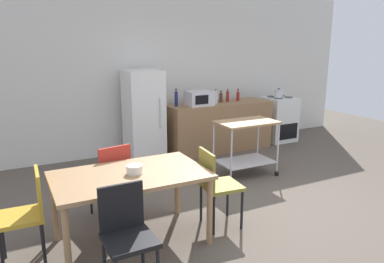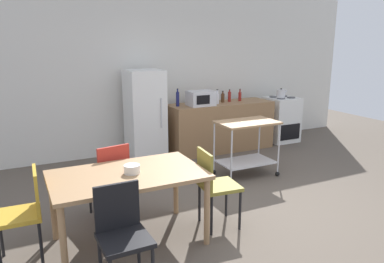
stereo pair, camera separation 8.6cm
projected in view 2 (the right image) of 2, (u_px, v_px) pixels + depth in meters
The scene contains 19 objects.
ground_plane at pixel (264, 214), 4.46m from camera, with size 12.00×12.00×0.00m, color brown.
back_wall at pixel (163, 72), 6.90m from camera, with size 8.40×0.12×2.90m, color silver.
kitchen_counter at pixel (220, 126), 7.00m from camera, with size 2.00×0.64×0.90m, color olive.
dining_table at pixel (128, 181), 3.70m from camera, with size 1.50×0.90×0.75m.
chair_mustard at pixel (25, 210), 3.41m from camera, with size 0.41×0.41×0.89m.
chair_black at pixel (122, 231), 3.03m from camera, with size 0.41×0.41×0.89m.
chair_red at pixel (110, 175), 4.29m from camera, with size 0.47×0.47×0.89m.
chair_olive at pixel (214, 183), 4.06m from camera, with size 0.43×0.43×0.89m.
stove_oven at pixel (281, 119), 7.64m from camera, with size 0.60×0.61×0.92m.
refrigerator at pixel (145, 115), 6.39m from camera, with size 0.60×0.63×1.55m.
kitchen_cart at pixel (247, 139), 5.62m from camera, with size 0.91×0.57×0.85m.
bottle_wine at pixel (178, 99), 6.51m from camera, with size 0.06×0.06×0.31m.
microwave at pixel (201, 98), 6.58m from camera, with size 0.46×0.35×0.26m.
bottle_hot_sauce at pixel (217, 98), 6.76m from camera, with size 0.07×0.07×0.27m.
bottle_soda at pixel (223, 98), 6.94m from camera, with size 0.07×0.07×0.21m.
bottle_sesame_oil at pixel (229, 96), 7.02m from camera, with size 0.06×0.06×0.23m.
bottle_soy_sauce at pixel (240, 96), 7.09m from camera, with size 0.06×0.06×0.23m.
fruit_bowl at pixel (132, 169), 3.67m from camera, with size 0.16×0.16×0.09m, color white.
kettle at pixel (281, 94), 7.37m from camera, with size 0.24×0.17×0.19m.
Camera 2 is at (-2.58, -3.29, 2.03)m, focal length 34.76 mm.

